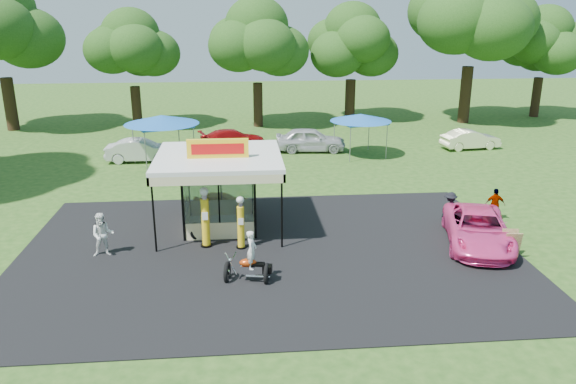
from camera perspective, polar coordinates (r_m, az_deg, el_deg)
name	(u,v)px	position (r m, az deg, el deg)	size (l,w,h in m)	color
ground	(272,275)	(21.02, -1.59, -8.41)	(120.00, 120.00, 0.00)	#244917
asphalt_apron	(269,252)	(22.82, -1.91, -6.14)	(20.00, 14.00, 0.04)	black
gas_station_kiosk	(220,190)	(24.98, -6.94, 0.23)	(5.40, 5.40, 4.18)	white
gas_pump_left	(205,219)	(23.15, -8.40, -2.71)	(0.48, 0.48, 2.59)	black
gas_pump_right	(241,224)	(22.87, -4.82, -3.24)	(0.42, 0.42, 2.27)	black
motorcycle	(250,261)	(20.24, -3.88, -7.04)	(1.78, 1.07, 2.04)	black
spare_tires	(196,231)	(24.31, -9.30, -3.97)	(0.91, 0.74, 0.73)	black
a_frame_sign	(511,244)	(23.84, 21.73, -4.96)	(0.66, 0.64, 1.13)	#593819
kiosk_car	(222,202)	(27.48, -6.72, -0.97)	(1.13, 2.82, 0.96)	yellow
pink_sedan	(478,229)	(24.53, 18.73, -3.55)	(2.45, 5.31, 1.48)	#FD4499
spectator_west	(103,235)	(23.37, -18.30, -4.15)	(0.88, 0.68, 1.80)	white
spectator_east_a	(450,209)	(26.44, 16.12, -1.65)	(1.01, 0.58, 1.57)	black
spectator_east_b	(495,204)	(27.73, 20.29, -1.20)	(0.90, 0.37, 1.53)	gray
bg_car_a	(141,150)	(37.56, -14.72, 4.12)	(1.55, 4.43, 1.46)	silver
bg_car_b	(233,139)	(40.03, -5.63, 5.38)	(1.90, 4.68, 1.36)	#940B0C
bg_car_c	(310,140)	(39.03, 2.29, 5.34)	(1.94, 4.83, 1.64)	silver
bg_car_e	(470,139)	(41.76, 18.04, 5.10)	(1.43, 4.11, 1.35)	#F5F5BB
tent_west	(162,120)	(35.68, -12.72, 7.14)	(4.60, 4.60, 3.21)	gray
tent_east	(361,118)	(37.74, 7.40, 7.47)	(4.05, 4.05, 2.83)	gray
oak_far_b	(132,54)	(48.31, -15.56, 13.37)	(7.89, 7.89, 9.41)	black
oak_far_c	(257,47)	(47.12, -3.16, 14.49)	(8.71, 8.71, 10.26)	black
oak_far_d	(352,47)	(50.25, 6.50, 14.39)	(8.31, 8.31, 9.90)	black
oak_far_e	(473,21)	(51.04, 18.24, 16.19)	(11.22, 11.22, 13.36)	black
oak_far_f	(543,47)	(56.44, 24.47, 13.23)	(8.03, 8.03, 9.68)	black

